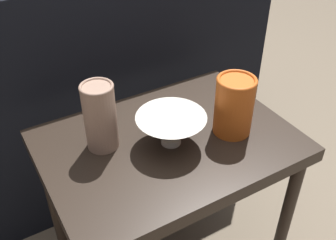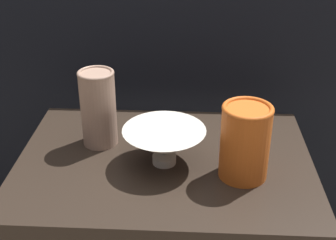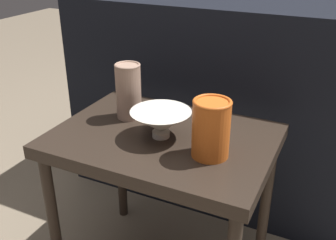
{
  "view_description": "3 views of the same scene",
  "coord_description": "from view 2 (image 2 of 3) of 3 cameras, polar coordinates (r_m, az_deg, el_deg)",
  "views": [
    {
      "loc": [
        -0.4,
        -0.69,
        1.19
      ],
      "look_at": [
        -0.02,
        -0.03,
        0.63
      ],
      "focal_mm": 42.0,
      "sensor_mm": 36.0,
      "label": 1
    },
    {
      "loc": [
        0.05,
        -0.87,
        1.11
      ],
      "look_at": [
        0.01,
        -0.02,
        0.65
      ],
      "focal_mm": 50.0,
      "sensor_mm": 36.0,
      "label": 2
    },
    {
      "loc": [
        0.46,
        -0.93,
        1.09
      ],
      "look_at": [
        0.03,
        -0.02,
        0.61
      ],
      "focal_mm": 42.0,
      "sensor_mm": 36.0,
      "label": 3
    }
  ],
  "objects": [
    {
      "name": "couch_backdrop",
      "position": [
        1.62,
        0.88,
        3.21
      ],
      "size": [
        1.28,
        0.5,
        0.85
      ],
      "color": "black",
      "rests_on": "ground_plane"
    },
    {
      "name": "vase_colorful_right",
      "position": [
        0.96,
        9.38,
        -2.52
      ],
      "size": [
        0.1,
        0.1,
        0.16
      ],
      "color": "orange",
      "rests_on": "table"
    },
    {
      "name": "vase_textured_left",
      "position": [
        1.07,
        -8.5,
        1.53
      ],
      "size": [
        0.08,
        0.08,
        0.18
      ],
      "color": "tan",
      "rests_on": "table"
    },
    {
      "name": "table",
      "position": [
        1.08,
        -0.4,
        -7.78
      ],
      "size": [
        0.65,
        0.47,
        0.54
      ],
      "color": "#2D231C",
      "rests_on": "ground_plane"
    },
    {
      "name": "bowl",
      "position": [
        1.0,
        -0.42,
        -2.85
      ],
      "size": [
        0.18,
        0.18,
        0.08
      ],
      "color": "silver",
      "rests_on": "table"
    }
  ]
}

